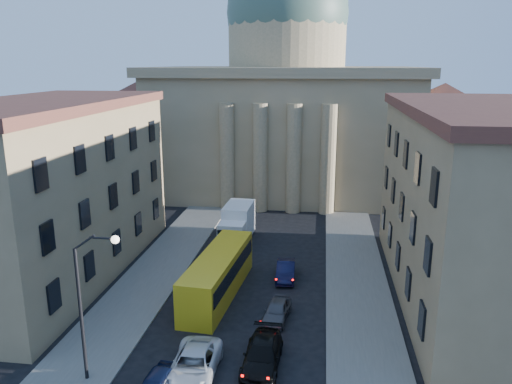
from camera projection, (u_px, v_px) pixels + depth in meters
sidewalk_left at (135, 298)px, 38.10m from camera, size 5.00×60.00×0.15m
sidewalk_right at (361, 313)px, 35.90m from camera, size 5.00×60.00×0.15m
church at (286, 104)px, 69.98m from camera, size 68.02×28.76×36.60m
building_left at (49, 189)px, 41.20m from camera, size 11.60×26.60×14.70m
building_right at (480, 204)px, 36.79m from camera, size 11.60×26.60×14.70m
street_lamp at (88, 296)px, 27.00m from camera, size 2.62×0.44×8.83m
car_left_mid at (194, 366)px, 28.42m from camera, size 2.71×5.68×1.56m
car_right_mid at (262, 355)px, 29.53m from camera, size 2.27×5.32×1.53m
car_right_far at (277, 310)px, 35.00m from camera, size 2.05×4.14×1.36m
car_right_distant at (286, 270)px, 41.63m from camera, size 1.65×4.36×1.42m
city_bus at (218, 273)px, 38.48m from camera, size 3.66×11.89×3.30m
box_truck at (237, 225)px, 50.28m from camera, size 2.79×6.61×3.58m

